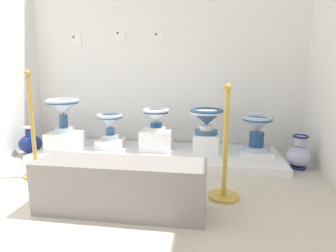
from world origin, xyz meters
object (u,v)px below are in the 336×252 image
object	(u,v)px
plinth_block_tall_cobalt	(111,143)
antique_toilet_leftmost	(207,118)
info_placard_third	(159,38)
info_placard_first	(77,40)
plinth_block_leftmost	(206,143)
plinth_block_broad_patterned	(65,140)
decorative_vase_companion	(299,154)
plinth_block_rightmost	(156,140)
stanchion_post_near_left	(34,145)
info_placard_second	(121,36)
antique_toilet_tall_cobalt	(110,122)
plinth_block_central_ornate	(256,152)
stanchion_post_near_right	(225,167)
antique_toilet_rightmost	(156,116)
antique_toilet_central_ornate	(257,128)
museum_bench	(121,186)
antique_toilet_broad_patterned	(63,108)
decorative_vase_spare	(30,143)

from	to	relation	value
plinth_block_tall_cobalt	antique_toilet_leftmost	size ratio (longest dim) A/B	0.79
info_placard_third	info_placard_first	bearing A→B (deg)	-180.00
plinth_block_leftmost	info_placard_first	size ratio (longest dim) A/B	2.01
plinth_block_broad_patterned	decorative_vase_companion	world-z (taller)	decorative_vase_companion
plinth_block_rightmost	antique_toilet_leftmost	xyz separation A→B (m)	(0.61, -0.03, 0.30)
antique_toilet_leftmost	stanchion_post_near_left	size ratio (longest dim) A/B	0.37
plinth_block_rightmost	info_placard_second	size ratio (longest dim) A/B	2.61
antique_toilet_tall_cobalt	decorative_vase_companion	world-z (taller)	antique_toilet_tall_cobalt
plinth_block_central_ornate	decorative_vase_companion	bearing A→B (deg)	-24.09
plinth_block_leftmost	stanchion_post_near_right	size ratio (longest dim) A/B	0.31
antique_toilet_rightmost	info_placard_first	xyz separation A→B (m)	(-1.19, 0.44, 0.95)
antique_toilet_central_ornate	decorative_vase_companion	xyz separation A→B (m)	(0.43, -0.19, -0.24)
antique_toilet_tall_cobalt	antique_toilet_leftmost	distance (m)	1.22
antique_toilet_rightmost	antique_toilet_central_ornate	size ratio (longest dim) A/B	0.79
plinth_block_broad_patterned	stanchion_post_near_left	world-z (taller)	stanchion_post_near_left
info_placard_third	museum_bench	size ratio (longest dim) A/B	0.12
plinth_block_leftmost	antique_toilet_broad_patterned	bearing A→B (deg)	-176.83
plinth_block_broad_patterned	plinth_block_tall_cobalt	world-z (taller)	plinth_block_broad_patterned
stanchion_post_near_left	museum_bench	bearing A→B (deg)	-27.92
antique_toilet_leftmost	stanchion_post_near_left	xyz separation A→B (m)	(-1.69, -0.83, -0.18)
plinth_block_tall_cobalt	antique_toilet_central_ornate	size ratio (longest dim) A/B	0.76
plinth_block_tall_cobalt	museum_bench	distance (m)	1.56
plinth_block_broad_patterned	antique_toilet_leftmost	bearing A→B (deg)	3.17
antique_toilet_tall_cobalt	plinth_block_leftmost	xyz separation A→B (m)	(1.21, -0.04, -0.22)
antique_toilet_rightmost	stanchion_post_near_left	distance (m)	1.39
plinth_block_rightmost	decorative_vase_spare	xyz separation A→B (m)	(-1.60, -0.17, -0.06)
antique_toilet_rightmost	antique_toilet_tall_cobalt	bearing A→B (deg)	178.88
plinth_block_broad_patterned	info_placard_second	bearing A→B (deg)	43.76
antique_toilet_tall_cobalt	stanchion_post_near_right	world-z (taller)	stanchion_post_near_right
plinth_block_tall_cobalt	plinth_block_rightmost	world-z (taller)	plinth_block_rightmost
antique_toilet_leftmost	info_placard_second	world-z (taller)	info_placard_second
antique_toilet_leftmost	museum_bench	distance (m)	1.56
antique_toilet_broad_patterned	plinth_block_tall_cobalt	world-z (taller)	antique_toilet_broad_patterned
antique_toilet_tall_cobalt	antique_toilet_central_ornate	distance (m)	1.80
stanchion_post_near_right	plinth_block_central_ornate	bearing A→B (deg)	68.79
stanchion_post_near_left	museum_bench	xyz separation A→B (m)	(1.08, -0.57, -0.13)
plinth_block_leftmost	plinth_block_central_ornate	bearing A→B (deg)	2.10
plinth_block_central_ornate	antique_toilet_central_ornate	distance (m)	0.29
museum_bench	plinth_block_tall_cobalt	bearing A→B (deg)	112.60
plinth_block_broad_patterned	stanchion_post_near_right	bearing A→B (deg)	-25.98
info_placard_second	museum_bench	size ratio (longest dim) A/B	0.11
plinth_block_tall_cobalt	antique_toilet_rightmost	bearing A→B (deg)	-1.12
antique_toilet_broad_patterned	info_placard_first	size ratio (longest dim) A/B	2.81
antique_toilet_central_ornate	info_placard_first	xyz separation A→B (m)	(-2.39, 0.45, 1.07)
decorative_vase_spare	plinth_block_leftmost	bearing A→B (deg)	3.55
antique_toilet_tall_cobalt	info_placard_first	distance (m)	1.28
antique_toilet_tall_cobalt	antique_toilet_rightmost	world-z (taller)	antique_toilet_rightmost
plinth_block_leftmost	decorative_vase_companion	world-z (taller)	decorative_vase_companion
plinth_block_rightmost	info_placard_second	world-z (taller)	info_placard_second
antique_toilet_broad_patterned	plinth_block_leftmost	bearing A→B (deg)	3.17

